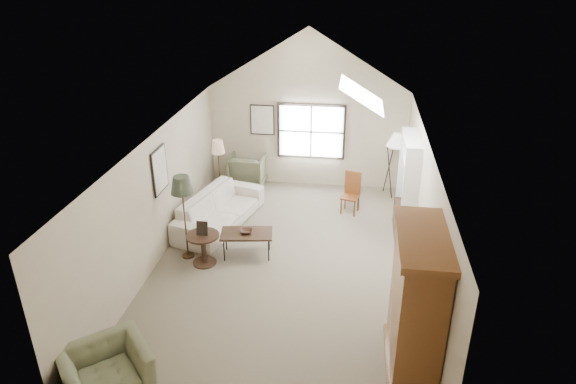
# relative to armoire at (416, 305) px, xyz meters

# --- Properties ---
(room_shell) EXTENTS (5.01, 8.01, 4.00)m
(room_shell) POSITION_rel_armoire_xyz_m (-2.18, 2.40, 2.11)
(room_shell) COLOR #746953
(room_shell) RESTS_ON ground
(window) EXTENTS (1.72, 0.08, 1.42)m
(window) POSITION_rel_armoire_xyz_m (-2.08, 6.36, 0.35)
(window) COLOR black
(window) RESTS_ON room_shell
(skylight) EXTENTS (0.80, 1.20, 0.52)m
(skylight) POSITION_rel_armoire_xyz_m (-0.88, 3.30, 2.12)
(skylight) COLOR white
(skylight) RESTS_ON room_shell
(wall_art) EXTENTS (1.97, 3.71, 0.88)m
(wall_art) POSITION_rel_armoire_xyz_m (-4.06, 4.34, 0.63)
(wall_art) COLOR black
(wall_art) RESTS_ON room_shell
(armoire) EXTENTS (0.60, 1.50, 2.20)m
(armoire) POSITION_rel_armoire_xyz_m (0.00, 0.00, 0.00)
(armoire) COLOR brown
(armoire) RESTS_ON ground
(tv_alcove) EXTENTS (0.32, 1.30, 2.10)m
(tv_alcove) POSITION_rel_armoire_xyz_m (0.16, 4.00, 0.05)
(tv_alcove) COLOR white
(tv_alcove) RESTS_ON ground
(media_console) EXTENTS (0.34, 1.18, 0.60)m
(media_console) POSITION_rel_armoire_xyz_m (0.14, 4.00, -0.80)
(media_console) COLOR #382316
(media_console) RESTS_ON ground
(tv_panel) EXTENTS (0.05, 0.90, 0.55)m
(tv_panel) POSITION_rel_armoire_xyz_m (0.14, 4.00, -0.18)
(tv_panel) COLOR black
(tv_panel) RESTS_ON media_console
(sofa) EXTENTS (1.61, 2.71, 0.74)m
(sofa) POSITION_rel_armoire_xyz_m (-3.86, 3.88, -0.73)
(sofa) COLOR beige
(sofa) RESTS_ON ground
(armchair_near) EXTENTS (1.48, 1.47, 0.72)m
(armchair_near) POSITION_rel_armoire_xyz_m (-4.12, -1.10, -0.74)
(armchair_near) COLOR #6D704E
(armchair_near) RESTS_ON ground
(armchair_far) EXTENTS (0.95, 0.97, 0.85)m
(armchair_far) POSITION_rel_armoire_xyz_m (-3.68, 6.10, -0.68)
(armchair_far) COLOR #656B4B
(armchair_far) RESTS_ON ground
(coffee_table) EXTENTS (1.08, 0.70, 0.52)m
(coffee_table) POSITION_rel_armoire_xyz_m (-2.99, 2.68, -0.84)
(coffee_table) COLOR #332115
(coffee_table) RESTS_ON ground
(bowl) EXTENTS (0.28, 0.28, 0.06)m
(bowl) POSITION_rel_armoire_xyz_m (-2.99, 2.68, -0.55)
(bowl) COLOR #332015
(bowl) RESTS_ON coffee_table
(side_table) EXTENTS (0.78, 0.78, 0.64)m
(side_table) POSITION_rel_armoire_xyz_m (-3.76, 2.28, -0.78)
(side_table) COLOR #322214
(side_table) RESTS_ON ground
(side_chair) EXTENTS (0.46, 0.46, 0.97)m
(side_chair) POSITION_rel_armoire_xyz_m (-1.01, 4.86, -0.61)
(side_chair) COLOR brown
(side_chair) RESTS_ON ground
(tripod_lamp) EXTENTS (0.57, 0.57, 1.64)m
(tripod_lamp) POSITION_rel_armoire_xyz_m (0.02, 6.02, -0.28)
(tripod_lamp) COLOR white
(tripod_lamp) RESTS_ON ground
(dark_lamp) EXTENTS (0.52, 0.52, 1.77)m
(dark_lamp) POSITION_rel_armoire_xyz_m (-4.16, 2.48, -0.21)
(dark_lamp) COLOR #282E21
(dark_lamp) RESTS_ON ground
(tan_lamp) EXTENTS (0.39, 0.39, 1.59)m
(tan_lamp) POSITION_rel_armoire_xyz_m (-4.16, 5.08, -0.30)
(tan_lamp) COLOR tan
(tan_lamp) RESTS_ON ground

